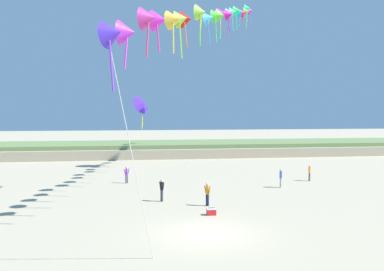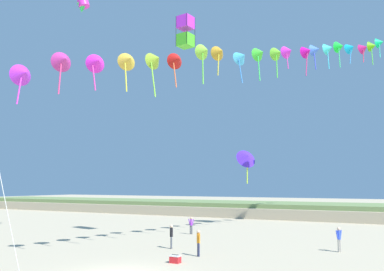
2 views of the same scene
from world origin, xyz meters
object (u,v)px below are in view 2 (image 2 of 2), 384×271
person_far_left (198,241)px  beach_cooler (175,259)px  person_near_right (171,235)px  person_far_right (339,238)px  large_kite_low_lead (247,157)px  large_kite_high_solo (186,32)px  person_near_left (191,224)px

person_far_left → beach_cooler: size_ratio=2.74×
person_far_left → beach_cooler: (-0.20, -2.46, -0.70)m
person_near_right → person_far_right: 11.06m
large_kite_low_lead → large_kite_high_solo: size_ratio=1.62×
person_far_left → person_far_right: 9.31m
person_near_left → large_kite_low_lead: (1.66, 10.01, 6.46)m
large_kite_high_solo → person_near_right: bearing=-79.7°
person_near_left → person_far_left: bearing=-59.8°
person_far_right → beach_cooler: (-7.56, -8.16, -0.71)m
large_kite_low_lead → large_kite_high_solo: 17.52m
person_far_right → large_kite_high_solo: bearing=-174.9°
person_far_left → large_kite_low_lead: (-3.96, 19.66, 6.41)m
person_far_left → large_kite_low_lead: 21.06m
person_far_left → large_kite_low_lead: bearing=101.4°
large_kite_high_solo → person_far_left: bearing=-53.3°
person_far_left → beach_cooler: bearing=-94.7°
person_near_left → large_kite_low_lead: 12.03m
large_kite_low_lead → large_kite_high_solo: bearing=-88.3°
large_kite_low_lead → beach_cooler: bearing=-80.4°
person_near_right → large_kite_low_lead: 18.99m
large_kite_low_lead → beach_cooler: 23.55m
large_kite_low_lead → person_far_right: bearing=-51.0°
person_near_left → large_kite_low_lead: bearing=80.6°
person_near_left → large_kite_high_solo: bearing=-67.0°
person_near_right → large_kite_high_solo: large_kite_high_solo is taller
person_near_left → person_near_right: 8.27m
person_near_right → large_kite_low_lead: size_ratio=0.40×
person_far_right → person_near_left: bearing=163.0°
person_near_right → person_far_right: (10.35, 3.89, -0.01)m
beach_cooler → person_far_right: bearing=47.2°
large_kite_low_lead → person_far_left: bearing=-78.6°
person_near_left → person_far_left: size_ratio=0.95×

